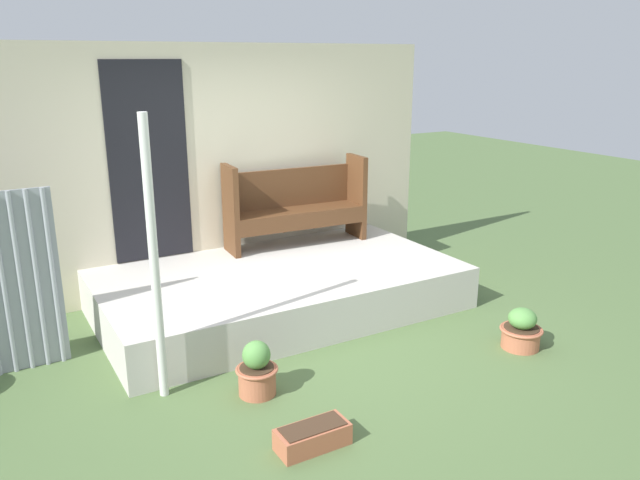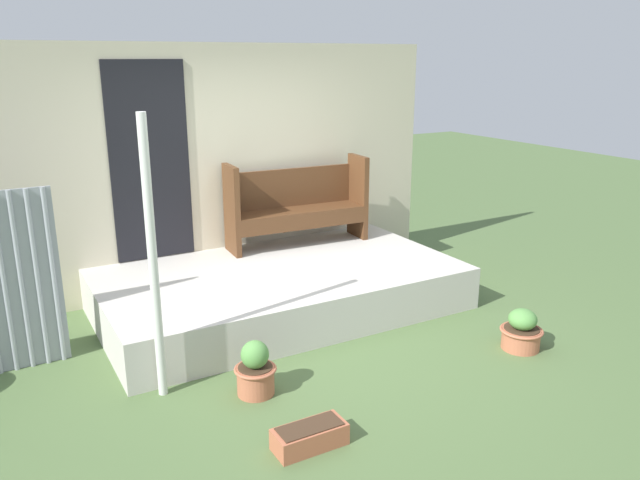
# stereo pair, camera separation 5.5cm
# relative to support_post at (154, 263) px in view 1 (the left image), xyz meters

# --- Properties ---
(ground_plane) EXTENTS (24.00, 24.00, 0.00)m
(ground_plane) POSITION_rel_support_post_xyz_m (1.31, 0.08, -1.06)
(ground_plane) COLOR #516B3D
(porch_slab) EXTENTS (3.51, 1.95, 0.43)m
(porch_slab) POSITION_rel_support_post_xyz_m (1.51, 1.05, -0.84)
(porch_slab) COLOR beige
(porch_slab) RESTS_ON ground_plane
(house_wall) EXTENTS (4.71, 0.08, 2.60)m
(house_wall) POSITION_rel_support_post_xyz_m (1.47, 2.05, 0.25)
(house_wall) COLOR beige
(house_wall) RESTS_ON ground_plane
(support_post) EXTENTS (0.07, 0.07, 2.11)m
(support_post) POSITION_rel_support_post_xyz_m (0.00, 0.00, 0.00)
(support_post) COLOR silver
(support_post) RESTS_ON ground_plane
(bench) EXTENTS (1.61, 0.50, 0.95)m
(bench) POSITION_rel_support_post_xyz_m (2.06, 1.75, -0.15)
(bench) COLOR #54331C
(bench) RESTS_ON porch_slab
(flower_pot_left) EXTENTS (0.32, 0.32, 0.43)m
(flower_pot_left) POSITION_rel_support_post_xyz_m (0.62, -0.35, -0.87)
(flower_pot_left) COLOR #B76647
(flower_pot_left) RESTS_ON ground_plane
(flower_pot_middle) EXTENTS (0.37, 0.37, 0.37)m
(flower_pot_middle) POSITION_rel_support_post_xyz_m (2.94, -0.79, -0.90)
(flower_pot_middle) COLOR #B76647
(flower_pot_middle) RESTS_ON ground_plane
(planter_box_rect) EXTENTS (0.49, 0.22, 0.16)m
(planter_box_rect) POSITION_rel_support_post_xyz_m (0.65, -1.14, -0.98)
(planter_box_rect) COLOR #B26042
(planter_box_rect) RESTS_ON ground_plane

